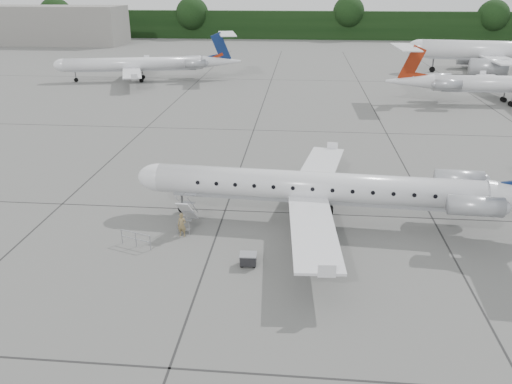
# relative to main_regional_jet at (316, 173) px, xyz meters

# --- Properties ---
(ground) EXTENTS (320.00, 320.00, 0.00)m
(ground) POSITION_rel_main_regional_jet_xyz_m (-0.43, -4.31, -3.66)
(ground) COLOR slate
(ground) RESTS_ON ground
(treeline) EXTENTS (260.00, 4.00, 8.00)m
(treeline) POSITION_rel_main_regional_jet_xyz_m (-0.43, 125.69, 0.34)
(treeline) COLOR black
(treeline) RESTS_ON ground
(terminal_building) EXTENTS (40.00, 14.00, 10.00)m
(terminal_building) POSITION_rel_main_regional_jet_xyz_m (-70.43, 105.69, 1.34)
(terminal_building) COLOR slate
(terminal_building) RESTS_ON ground
(main_regional_jet) EXTENTS (29.76, 22.28, 7.32)m
(main_regional_jet) POSITION_rel_main_regional_jet_xyz_m (0.00, 0.00, 0.00)
(main_regional_jet) COLOR silver
(main_regional_jet) RESTS_ON ground
(airstair) EXTENTS (1.00, 2.45, 2.29)m
(airstair) POSITION_rel_main_regional_jet_xyz_m (-8.65, -1.74, -2.51)
(airstair) COLOR silver
(airstair) RESTS_ON ground
(passenger) EXTENTS (0.65, 0.47, 1.65)m
(passenger) POSITION_rel_main_regional_jet_xyz_m (-8.74, -3.09, -2.84)
(passenger) COLOR olive
(passenger) RESTS_ON ground
(safety_railing) EXTENTS (2.11, 0.78, 1.00)m
(safety_railing) POSITION_rel_main_regional_jet_xyz_m (-11.35, -4.78, -3.16)
(safety_railing) COLOR #94979C
(safety_railing) RESTS_ON ground
(baggage_cart) EXTENTS (0.99, 0.81, 0.83)m
(baggage_cart) POSITION_rel_main_regional_jet_xyz_m (-3.99, -6.40, -3.24)
(baggage_cart) COLOR black
(baggage_cart) RESTS_ON ground
(bg_narrowbody) EXTENTS (35.80, 27.66, 11.92)m
(bg_narrowbody) POSITION_rel_main_regional_jet_xyz_m (33.65, 65.23, 2.30)
(bg_narrowbody) COLOR silver
(bg_narrowbody) RESTS_ON ground
(bg_regional_left) EXTENTS (33.63, 27.16, 7.83)m
(bg_regional_left) POSITION_rel_main_regional_jet_xyz_m (-29.81, 52.71, 0.26)
(bg_regional_left) COLOR silver
(bg_regional_left) RESTS_ON ground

